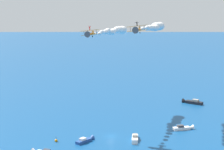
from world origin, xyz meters
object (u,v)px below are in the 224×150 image
(motorboat_far_port, at_px, (86,140))
(motorboat_near_centre, at_px, (192,102))
(marker_buoy, at_px, (56,141))
(motorboat_mid_cluster, at_px, (135,139))
(biplane_lead, at_px, (137,29))
(wingwalker_wingman, at_px, (90,28))
(motorboat_trailing, at_px, (184,128))
(wingwalker_lead, at_px, (137,23))
(biplane_wingman, at_px, (90,34))

(motorboat_far_port, bearing_deg, motorboat_near_centre, -84.34)
(marker_buoy, bearing_deg, motorboat_mid_cluster, -132.13)
(biplane_lead, xyz_separation_m, wingwalker_wingman, (20.10, 4.62, 0.21))
(motorboat_far_port, relative_size, motorboat_trailing, 0.96)
(motorboat_trailing, distance_m, wingwalker_wingman, 53.58)
(wingwalker_lead, xyz_separation_m, wingwalker_wingman, (19.89, 4.49, -1.93))
(motorboat_far_port, relative_size, marker_buoy, 3.81)
(motorboat_near_centre, xyz_separation_m, wingwalker_wingman, (2.13, 65.53, 38.83))
(motorboat_far_port, height_order, marker_buoy, marker_buoy)
(motorboat_far_port, distance_m, motorboat_trailing, 40.23)
(motorboat_near_centre, relative_size, motorboat_far_port, 1.36)
(motorboat_mid_cluster, relative_size, wingwalker_wingman, 4.37)
(biplane_lead, bearing_deg, biplane_wingman, 12.71)
(biplane_lead, height_order, wingwalker_lead, wingwalker_lead)
(motorboat_near_centre, height_order, motorboat_trailing, motorboat_near_centre)
(biplane_lead, xyz_separation_m, wingwalker_lead, (0.21, 0.13, 2.14))
(motorboat_trailing, xyz_separation_m, motorboat_mid_cluster, (4.17, 23.90, 0.00))
(motorboat_near_centre, bearing_deg, biplane_lead, 106.43)
(wingwalker_wingman, bearing_deg, marker_buoy, 97.40)
(motorboat_trailing, relative_size, motorboat_mid_cluster, 1.08)
(motorboat_mid_cluster, relative_size, wingwalker_lead, 5.07)
(motorboat_trailing, distance_m, biplane_wingman, 51.85)
(motorboat_near_centre, bearing_deg, motorboat_mid_cluster, 106.83)
(motorboat_trailing, bearing_deg, biplane_wingman, 46.55)
(motorboat_far_port, distance_m, motorboat_mid_cluster, 17.47)
(motorboat_trailing, relative_size, marker_buoy, 3.99)
(motorboat_trailing, xyz_separation_m, wingwalker_wingman, (25.31, 26.63, 39.01))
(motorboat_near_centre, bearing_deg, wingwalker_lead, 106.22)
(motorboat_mid_cluster, height_order, marker_buoy, marker_buoy)
(wingwalker_lead, bearing_deg, motorboat_mid_cluster, 125.41)
(wingwalker_lead, distance_m, wingwalker_wingman, 20.48)
(motorboat_trailing, height_order, biplane_wingman, biplane_wingman)
(motorboat_far_port, distance_m, wingwalker_wingman, 41.56)
(motorboat_far_port, relative_size, biplane_lead, 1.13)
(marker_buoy, relative_size, biplane_lead, 0.30)
(motorboat_mid_cluster, bearing_deg, motorboat_far_port, 48.96)
(motorboat_far_port, xyz_separation_m, wingwalker_lead, (-10.22, -14.93, 40.98))
(wingwalker_lead, bearing_deg, motorboat_near_centre, -73.78)
(motorboat_near_centre, height_order, wingwalker_wingman, wingwalker_wingman)
(motorboat_near_centre, xyz_separation_m, biplane_lead, (-17.96, 60.92, 38.63))
(wingwalker_lead, relative_size, wingwalker_wingman, 0.86)
(marker_buoy, relative_size, wingwalker_wingman, 1.18)
(wingwalker_lead, bearing_deg, biplane_lead, -148.49)
(marker_buoy, xyz_separation_m, wingwalker_wingman, (2.34, -18.04, 39.28))
(motorboat_mid_cluster, xyz_separation_m, biplane_lead, (1.04, -1.88, 38.80))
(motorboat_near_centre, relative_size, marker_buoy, 5.20)
(motorboat_trailing, bearing_deg, motorboat_mid_cluster, 80.09)
(motorboat_trailing, relative_size, wingwalker_wingman, 4.70)
(marker_buoy, bearing_deg, motorboat_near_centre, -89.86)
(wingwalker_wingman, bearing_deg, motorboat_far_port, 132.80)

